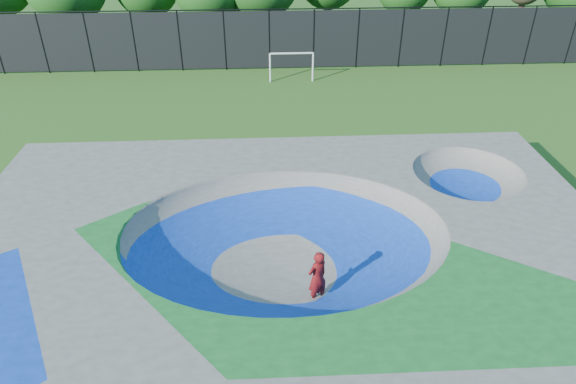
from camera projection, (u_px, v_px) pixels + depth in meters
name	position (u px, v px, depth m)	size (l,w,h in m)	color
ground	(285.00, 265.00, 17.82)	(120.00, 120.00, 0.00)	#275116
skate_deck	(285.00, 248.00, 17.42)	(22.00, 14.00, 1.50)	gray
skater	(317.00, 277.00, 15.82)	(0.70, 0.46, 1.92)	red
skateboard	(316.00, 300.00, 16.32)	(0.78, 0.22, 0.05)	black
soccer_goal	(292.00, 61.00, 32.81)	(2.88, 0.12, 1.90)	silver
fence	(269.00, 39.00, 34.51)	(48.09, 0.09, 4.04)	black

